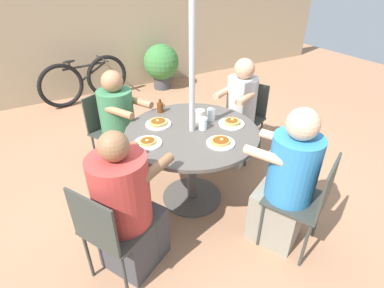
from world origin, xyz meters
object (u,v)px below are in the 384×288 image
Objects in this scene: patio_chair_east at (110,126)px; drinking_glass_a at (211,115)px; patio_table at (192,143)px; drinking_glass_b at (203,123)px; patio_chair_west at (306,198)px; pancake_plate_d at (148,142)px; diner_west at (286,186)px; pancake_plate_b at (158,123)px; coffee_cup at (200,116)px; diner_east at (121,129)px; patio_chair_south at (110,229)px; potted_shrub at (161,64)px; syrup_bottle at (160,107)px; pancake_plate_c at (232,123)px; bicycle at (85,80)px; pancake_plate_a at (221,142)px; patio_chair_north at (246,114)px; diner_north at (239,116)px; diner_south at (127,211)px.

drinking_glass_a reaches higher than patio_chair_east.
drinking_glass_b is (0.10, -0.02, 0.18)m from patio_table.
patio_chair_west is 1.29m from pancake_plate_d.
patio_chair_west is 0.17m from diner_west.
pancake_plate_b reaches higher than pancake_plate_d.
coffee_cup is at bearing 80.47° from patio_chair_west.
diner_east reaches higher than patio_table.
patio_chair_east is at bearing 134.81° from patio_chair_south.
patio_table is 0.97× the size of diner_west.
patio_chair_east is 1.08× the size of potted_shrub.
syrup_bottle reaches higher than coffee_cup.
pancake_plate_c reaches higher than bicycle.
coffee_cup is 0.14m from drinking_glass_b.
drinking_glass_b is (0.52, -0.01, 0.04)m from pancake_plate_d.
patio_chair_south is at bearing -153.09° from drinking_glass_a.
pancake_plate_a is at bearing -90.77° from drinking_glass_b.
patio_chair_north is at bearing 25.59° from drinking_glass_a.
diner_west reaches higher than syrup_bottle.
patio_chair_north is 1.00× the size of patio_chair_west.
pancake_plate_b is 0.16× the size of bicycle.
diner_west is at bearing 130.83° from patio_chair_north.
diner_west is at bearing -60.24° from pancake_plate_b.
patio_chair_south is at bearing -133.02° from pancake_plate_b.
syrup_bottle is at bearing 129.03° from pancake_plate_c.
patio_table is 0.21m from drinking_glass_b.
patio_chair_west is at bearing -69.31° from syrup_bottle.
pancake_plate_c is (1.27, 0.42, 0.27)m from patio_chair_south.
patio_chair_east is 7.93× the size of drinking_glass_b.
diner_west is at bearing 90.00° from patio_chair_west.
patio_chair_north is 7.73× the size of drinking_glass_a.
bicycle is at bearing -0.39° from diner_north.
coffee_cup is (-0.22, 0.19, 0.04)m from pancake_plate_c.
diner_east reaches higher than patio_chair_west.
diner_north reaches higher than patio_chair_east.
drinking_glass_b is at bearing -0.69° from pancake_plate_d.
patio_chair_west is 1.54m from syrup_bottle.
potted_shrub is (0.92, 2.91, -0.36)m from drinking_glass_b.
drinking_glass_b is at bearing 84.64° from diner_west.
patio_chair_west is 0.77m from pancake_plate_a.
coffee_cup is 1.03× the size of drinking_glass_a.
drinking_glass_b is at bearing 94.43° from diner_east.
pancake_plate_a is 2.08× the size of drinking_glass_a.
pancake_plate_b is 2.94m from potted_shrub.
coffee_cup reaches higher than pancake_plate_a.
pancake_plate_b is at bearing -119.07° from syrup_bottle.
diner_west is at bearing -99.80° from potted_shrub.
pancake_plate_a is (0.59, -1.22, 0.27)m from patio_chair_east.
diner_south is at bearing 50.15° from patio_chair_east.
patio_chair_north is at bearing -2.98° from syrup_bottle.
diner_south is 1.20m from pancake_plate_c.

